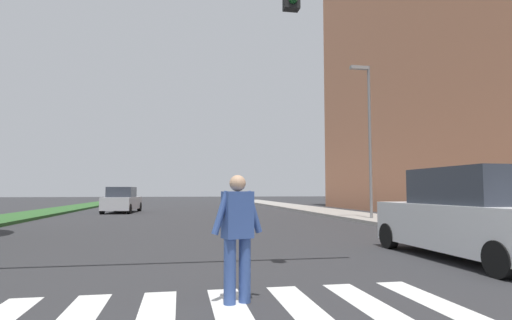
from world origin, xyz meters
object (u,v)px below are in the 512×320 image
Objects in this scene: pedestrian_performer at (237,232)px; sedan_midblock at (122,201)px; suv_crossing at (470,216)px; street_lamp_right at (368,127)px.

sedan_midblock is (-4.58, 23.41, -0.14)m from pedestrian_performer.
suv_crossing is at bearing -64.43° from sedan_midblock.
pedestrian_performer is 5.98m from suv_crossing.
suv_crossing is 23.18m from sedan_midblock.
sedan_midblock is at bearing 115.57° from suv_crossing.
street_lamp_right is 4.44× the size of pedestrian_performer.
street_lamp_right is 11.72m from suv_crossing.
suv_crossing is at bearing 24.78° from pedestrian_performer.
street_lamp_right reaches higher than suv_crossing.
sedan_midblock reaches higher than pedestrian_performer.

